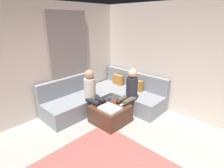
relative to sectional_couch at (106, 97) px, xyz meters
name	(u,v)px	position (x,y,z in m)	size (l,w,h in m)	color
wall_back	(207,65)	(2.08, 1.06, 1.07)	(6.00, 0.12, 2.70)	beige
wall_left	(15,67)	(-0.86, -1.88, 1.07)	(0.12, 6.00, 2.70)	beige
curtain_panel	(70,62)	(-0.76, -0.58, 0.97)	(0.06, 1.10, 2.50)	gray
sectional_couch	(106,97)	(0.00, 0.00, 0.00)	(2.10, 2.55, 0.87)	gray
ottoman	(110,114)	(0.62, -0.49, -0.07)	(0.76, 0.76, 0.42)	#4C2D1E
folded_blanket	(110,108)	(0.72, -0.61, 0.16)	(0.44, 0.36, 0.04)	white
coffee_mug	(109,99)	(0.40, -0.31, 0.19)	(0.08, 0.08, 0.10)	#334C72
game_remote	(122,105)	(0.80, -0.27, 0.15)	(0.05, 0.15, 0.02)	white
person_on_couch_back	(129,91)	(0.74, 0.06, 0.38)	(0.30, 0.60, 1.20)	brown
person_on_couch_side	(93,92)	(0.15, -0.60, 0.38)	(0.60, 0.30, 1.20)	black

